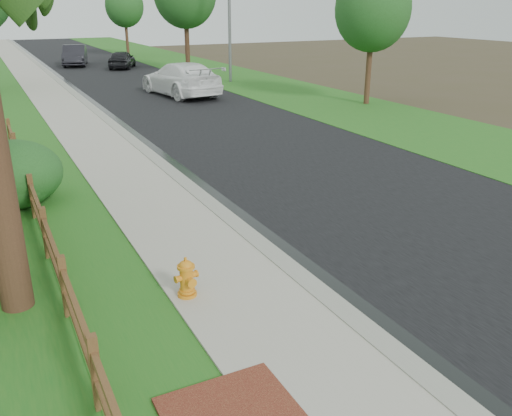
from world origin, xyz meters
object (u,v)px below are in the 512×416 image
ranch_fence (38,211)px  white_suv (181,79)px  fire_hydrant (187,278)px  dark_car_mid (122,59)px

ranch_fence → white_suv: bearing=61.5°
white_suv → fire_hydrant: bearing=63.3°
fire_hydrant → dark_car_mid: size_ratio=0.18×
dark_car_mid → white_suv: bearing=112.9°
ranch_fence → white_suv: size_ratio=2.77×
fire_hydrant → dark_car_mid: bearing=77.8°
ranch_fence → dark_car_mid: dark_car_mid is taller
ranch_fence → fire_hydrant: size_ratio=23.73×
ranch_fence → dark_car_mid: (9.61, 31.68, 0.08)m
dark_car_mid → ranch_fence: bearing=97.5°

